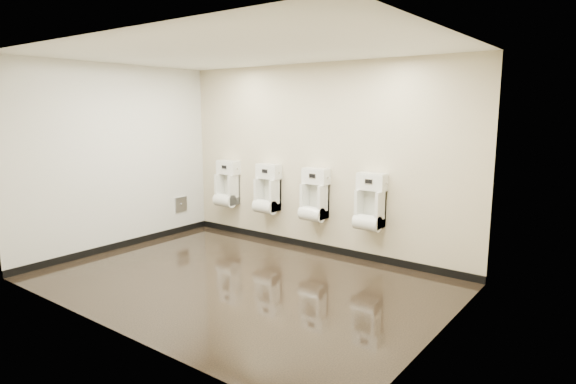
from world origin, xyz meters
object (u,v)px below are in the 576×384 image
object	(u,v)px
urinal_2	(314,199)
urinal_3	(370,206)
urinal_0	(227,187)
urinal_1	(267,192)
access_panel	(181,204)

from	to	relation	value
urinal_2	urinal_3	xyz separation A→B (m)	(0.92, 0.00, 0.00)
urinal_2	urinal_3	size ratio (longest dim) A/B	1.00
urinal_0	urinal_1	size ratio (longest dim) A/B	1.00
access_panel	urinal_3	xyz separation A→B (m)	(3.43, 0.41, 0.32)
urinal_3	access_panel	bearing A→B (deg)	-173.14
urinal_1	urinal_2	xyz separation A→B (m)	(0.91, 0.00, 0.00)
access_panel	urinal_1	bearing A→B (deg)	14.42
urinal_1	urinal_3	distance (m)	1.83
urinal_1	urinal_2	distance (m)	0.91
urinal_2	urinal_3	distance (m)	0.92
access_panel	urinal_0	size ratio (longest dim) A/B	0.32
urinal_1	urinal_3	world-z (taller)	same
urinal_1	urinal_2	size ratio (longest dim) A/B	1.00
urinal_0	urinal_3	bearing A→B (deg)	0.00
urinal_1	urinal_2	bearing A→B (deg)	0.00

